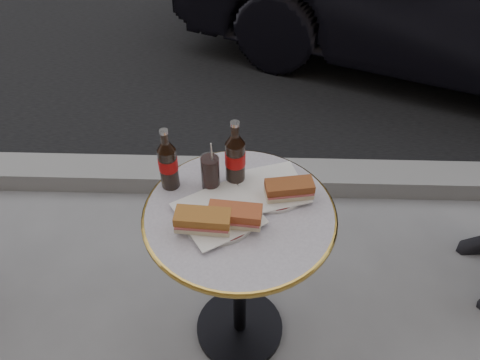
{
  "coord_description": "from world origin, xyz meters",
  "views": [
    {
      "loc": [
        0.03,
        -1.01,
        1.82
      ],
      "look_at": [
        0.0,
        0.05,
        0.82
      ],
      "focal_mm": 35.0,
      "sensor_mm": 36.0,
      "label": 1
    }
  ],
  "objects_px": {
    "bistro_table": "(240,278)",
    "plate_left": "(218,215)",
    "cola_bottle_left": "(167,159)",
    "cola_glass": "(210,173)",
    "plate_right": "(272,189)",
    "cola_bottle_right": "(235,153)"
  },
  "relations": [
    {
      "from": "plate_left",
      "to": "cola_glass",
      "type": "xyz_separation_m",
      "value": [
        -0.03,
        0.13,
        0.06
      ]
    },
    {
      "from": "plate_left",
      "to": "cola_glass",
      "type": "relative_size",
      "value": 1.88
    },
    {
      "from": "cola_bottle_right",
      "to": "cola_glass",
      "type": "xyz_separation_m",
      "value": [
        -0.08,
        -0.03,
        -0.06
      ]
    },
    {
      "from": "bistro_table",
      "to": "cola_glass",
      "type": "distance_m",
      "value": 0.45
    },
    {
      "from": "cola_bottle_right",
      "to": "cola_glass",
      "type": "relative_size",
      "value": 1.91
    },
    {
      "from": "bistro_table",
      "to": "plate_left",
      "type": "bearing_deg",
      "value": -158.83
    },
    {
      "from": "plate_left",
      "to": "cola_bottle_left",
      "type": "bearing_deg",
      "value": 140.64
    },
    {
      "from": "bistro_table",
      "to": "plate_left",
      "type": "xyz_separation_m",
      "value": [
        -0.07,
        -0.03,
        0.37
      ]
    },
    {
      "from": "cola_bottle_left",
      "to": "cola_glass",
      "type": "distance_m",
      "value": 0.14
    },
    {
      "from": "bistro_table",
      "to": "cola_bottle_left",
      "type": "xyz_separation_m",
      "value": [
        -0.23,
        0.11,
        0.48
      ]
    },
    {
      "from": "cola_bottle_left",
      "to": "cola_glass",
      "type": "height_order",
      "value": "cola_bottle_left"
    },
    {
      "from": "plate_left",
      "to": "plate_right",
      "type": "distance_m",
      "value": 0.21
    },
    {
      "from": "plate_left",
      "to": "cola_bottle_right",
      "type": "bearing_deg",
      "value": 73.95
    },
    {
      "from": "cola_bottle_left",
      "to": "bistro_table",
      "type": "bearing_deg",
      "value": -25.78
    },
    {
      "from": "cola_bottle_left",
      "to": "cola_bottle_right",
      "type": "height_order",
      "value": "cola_bottle_right"
    },
    {
      "from": "cola_glass",
      "to": "plate_right",
      "type": "bearing_deg",
      "value": -2.19
    },
    {
      "from": "plate_left",
      "to": "cola_bottle_left",
      "type": "relative_size",
      "value": 1.06
    },
    {
      "from": "cola_glass",
      "to": "cola_bottle_right",
      "type": "bearing_deg",
      "value": 21.72
    },
    {
      "from": "plate_right",
      "to": "cola_bottle_right",
      "type": "xyz_separation_m",
      "value": [
        -0.12,
        0.04,
        0.12
      ]
    },
    {
      "from": "bistro_table",
      "to": "plate_left",
      "type": "distance_m",
      "value": 0.38
    },
    {
      "from": "plate_right",
      "to": "cola_bottle_right",
      "type": "relative_size",
      "value": 0.89
    },
    {
      "from": "plate_right",
      "to": "cola_glass",
      "type": "distance_m",
      "value": 0.21
    }
  ]
}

